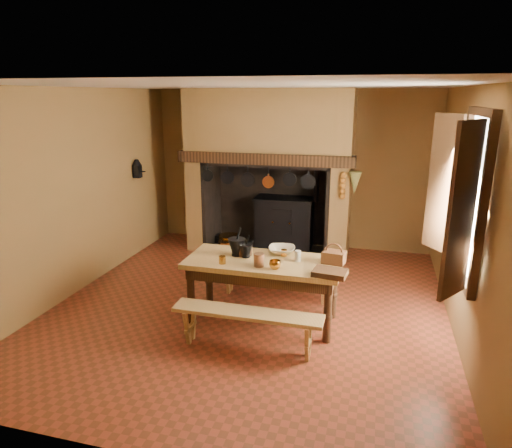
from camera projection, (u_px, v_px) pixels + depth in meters
The scene contains 28 objects.
floor at pixel (250, 305), 6.06m from camera, with size 5.50×5.50×0.00m, color maroon.
ceiling at pixel (250, 86), 5.29m from camera, with size 5.50×5.50×0.00m, color silver.
back_wall at pixel (291, 169), 8.23m from camera, with size 5.00×0.02×2.80m, color brown.
wall_left at pixel (76, 192), 6.30m from camera, with size 0.02×5.50×2.80m, color brown.
wall_right at pixel (467, 216), 5.05m from camera, with size 0.02×5.50×2.80m, color brown.
wall_front at pixel (141, 292), 3.12m from camera, with size 5.00×0.02×2.80m, color brown.
chimney_breast at pixel (270, 148), 7.79m from camera, with size 2.95×0.96×2.80m.
iron_range at pixel (285, 222), 8.21m from camera, with size 1.12×0.55×1.60m.
hearth_pans at pixel (228, 242), 8.36m from camera, with size 0.51×0.62×0.20m.
hanging_pans at pixel (260, 180), 7.45m from camera, with size 1.92×0.29×0.27m.
onion_string at pixel (343, 186), 7.11m from camera, with size 0.12×0.10×0.46m, color #AA671F, non-canonical shape.
herb_bunch at pixel (355, 183), 7.05m from camera, with size 0.20×0.20×0.35m, color brown.
window at pixel (461, 197), 4.64m from camera, with size 0.39×1.75×1.76m.
wall_coffee_mill at pixel (137, 167), 7.69m from camera, with size 0.23×0.16×0.31m.
work_table at pixel (263, 270), 5.48m from camera, with size 1.84×0.82×0.80m.
bench_front at pixel (247, 321), 4.92m from camera, with size 1.64×0.29×0.46m.
bench_back at pixel (276, 274), 6.21m from camera, with size 1.63×0.29×0.46m.
mortar_large at pixel (237, 246), 5.56m from camera, with size 0.21×0.21×0.36m.
mortar_small at pixel (246, 250), 5.51m from camera, with size 0.17×0.17×0.28m.
coffee_grinder at pixel (245, 250), 5.55m from camera, with size 0.19×0.16×0.21m.
brass_mug_a at pixel (222, 260), 5.31m from camera, with size 0.08×0.08×0.09m, color #B07528.
brass_mug_b at pixel (284, 253), 5.57m from camera, with size 0.07×0.07×0.08m, color #B07528.
mixing_bowl at pixel (282, 250), 5.67m from camera, with size 0.33×0.33×0.08m, color beige.
stoneware_crock at pixel (259, 260), 5.23m from camera, with size 0.12×0.12×0.15m, color brown.
glass_jar at pixel (298, 256), 5.38m from camera, with size 0.08×0.08×0.13m, color beige.
wicker_basket at pixel (334, 256), 5.32m from camera, with size 0.28×0.22×0.25m.
wooden_tray at pixel (330, 273), 4.97m from camera, with size 0.36×0.26×0.06m, color #332210.
brass_cup at pixel (275, 265), 5.14m from camera, with size 0.13×0.13×0.10m, color #B07528.
Camera 1 is at (1.51, -5.32, 2.70)m, focal length 32.00 mm.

